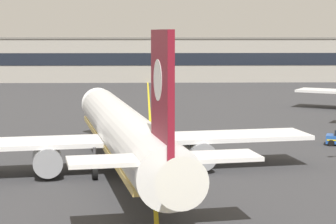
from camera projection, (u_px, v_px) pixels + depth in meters
name	position (u px, v px, depth m)	size (l,w,h in m)	color
ground_plane	(153.00, 221.00, 39.55)	(400.00, 400.00, 0.00)	#353538
taxiway_centreline	(151.00, 140.00, 69.31)	(0.30, 180.00, 0.01)	yellow
airliner_foreground	(124.00, 133.00, 52.64)	(32.34, 41.31, 11.65)	white
safety_cone_by_nose_gear	(146.00, 138.00, 68.91)	(0.44, 0.44, 0.55)	orange
terminal_building	(174.00, 59.00, 153.59)	(135.96, 12.40, 10.38)	#9E998E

